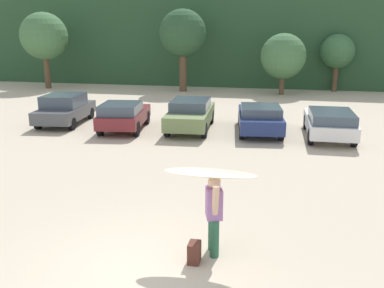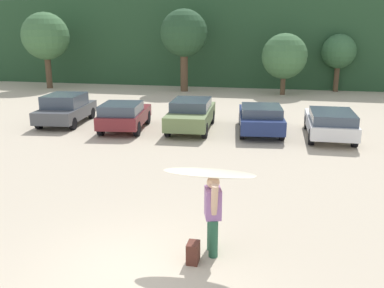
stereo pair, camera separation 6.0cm
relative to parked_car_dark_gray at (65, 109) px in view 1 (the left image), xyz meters
The scene contains 14 objects.
ground_plane 14.88m from the parked_car_dark_gray, 56.67° to the right, with size 120.00×120.00×0.00m, color beige.
hillside_ridge 23.38m from the parked_car_dark_gray, 69.41° to the left, with size 108.00×12.00×7.30m, color #284C2D.
tree_center_right 15.10m from the parked_car_dark_gray, 123.54° to the left, with size 3.78×3.78×6.10m.
tree_ridge_back 13.76m from the parked_car_dark_gray, 75.80° to the left, with size 3.61×3.61×6.27m.
tree_right 16.79m from the parked_car_dark_gray, 49.19° to the left, with size 3.31×3.31×4.49m.
tree_center_left 21.46m from the parked_car_dark_gray, 45.46° to the left, with size 2.62×2.62×4.41m.
parked_car_dark_gray is the anchor object (origin of this frame).
parked_car_maroon 3.59m from the parked_car_dark_gray, 12.77° to the right, with size 2.37×4.14×1.40m.
parked_car_olive_green 6.63m from the parked_car_dark_gray, ahead, with size 2.17×4.80×1.48m.
parked_car_navy 9.95m from the parked_car_dark_gray, ahead, with size 2.43×4.59×1.35m.
parked_car_white 13.05m from the parked_car_dark_gray, ahead, with size 2.02×4.52×1.32m.
person_adult 14.86m from the parked_car_dark_gray, 49.87° to the right, with size 0.44×0.79×1.78m.
surfboard_cream 14.80m from the parked_car_dark_gray, 50.02° to the right, with size 1.99×0.57×0.08m.
backpack_dropped 15.03m from the parked_car_dark_gray, 51.99° to the right, with size 0.24×0.34×0.45m.
Camera 1 is at (2.67, -7.12, 4.72)m, focal length 39.33 mm.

